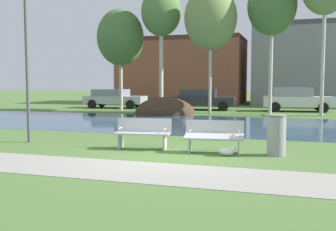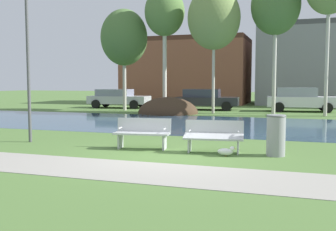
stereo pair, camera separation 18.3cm
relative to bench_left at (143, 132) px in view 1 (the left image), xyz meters
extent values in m
plane|color=#517538|center=(1.05, 9.05, -0.47)|extent=(120.00, 120.00, 0.00)
cube|color=#9E998E|center=(1.05, -2.77, -0.47)|extent=(60.00, 1.93, 0.01)
cube|color=#33516B|center=(1.05, 7.11, -0.47)|extent=(80.00, 8.48, 0.01)
ellipsoid|color=#423021|center=(-3.39, 12.53, -0.47)|extent=(3.71, 3.44, 2.02)
cube|color=#B2B5B7|center=(0.01, -0.09, -0.02)|extent=(1.65, 0.67, 0.05)
cube|color=#B2B5B7|center=(-0.02, 0.18, 0.20)|extent=(1.60, 0.27, 0.40)
cube|color=#B2B5B7|center=(-0.65, -0.11, -0.25)|extent=(0.09, 0.43, 0.45)
cube|color=#B2B5B7|center=(0.66, 0.04, -0.25)|extent=(0.09, 0.43, 0.45)
cylinder|color=#B2B5B7|center=(-0.64, -0.15, 0.12)|extent=(0.08, 0.28, 0.04)
cylinder|color=#B2B5B7|center=(0.66, 0.00, 0.12)|extent=(0.08, 0.28, 0.04)
cube|color=#B2B5B7|center=(2.09, -0.09, -0.02)|extent=(1.65, 0.67, 0.15)
cube|color=#B2B5B7|center=(2.06, 0.18, 0.20)|extent=(1.60, 0.27, 0.40)
cube|color=#B2B5B7|center=(1.43, -0.11, -0.25)|extent=(0.09, 0.43, 0.45)
cube|color=#B2B5B7|center=(2.74, 0.04, -0.25)|extent=(0.09, 0.43, 0.45)
cylinder|color=#B2B5B7|center=(1.44, -0.15, 0.12)|extent=(0.08, 0.28, 0.04)
cylinder|color=#B2B5B7|center=(2.74, 0.00, 0.12)|extent=(0.08, 0.28, 0.04)
cylinder|color=gray|center=(3.71, 0.05, 0.06)|extent=(0.48, 0.48, 1.07)
torus|color=#545557|center=(3.71, 0.05, 0.57)|extent=(0.51, 0.51, 0.04)
ellipsoid|color=white|center=(2.48, -0.44, -0.35)|extent=(0.40, 0.18, 0.18)
sphere|color=white|center=(2.66, -0.44, -0.26)|extent=(0.13, 0.13, 0.13)
cone|color=gold|center=(2.73, -0.44, -0.26)|extent=(0.07, 0.04, 0.04)
cylinder|color=gold|center=(2.50, -0.47, -0.42)|extent=(0.01, 0.01, 0.10)
cylinder|color=gold|center=(2.50, -0.40, -0.42)|extent=(0.01, 0.01, 0.10)
cylinder|color=#4C4C51|center=(-3.91, 0.06, 2.32)|extent=(0.10, 0.10, 5.59)
cylinder|color=#BCB7A8|center=(-7.11, 14.29, 2.69)|extent=(0.24, 0.24, 6.33)
ellipsoid|color=#4C7038|center=(-7.11, 14.29, 4.46)|extent=(3.16, 3.16, 3.79)
cylinder|color=beige|center=(-4.14, 14.09, 3.65)|extent=(0.26, 0.26, 8.25)
ellipsoid|color=#567A3D|center=(-4.14, 14.09, 5.96)|extent=(2.58, 2.58, 3.10)
cylinder|color=#BCB7A8|center=(-0.80, 13.58, 3.25)|extent=(0.18, 0.18, 7.45)
ellipsoid|color=olive|center=(-0.80, 13.58, 5.34)|extent=(3.20, 3.20, 3.84)
cylinder|color=beige|center=(2.76, 14.35, 3.68)|extent=(0.23, 0.23, 8.30)
ellipsoid|color=#4C7038|center=(2.76, 14.35, 6.00)|extent=(2.91, 2.91, 3.49)
cylinder|color=beige|center=(5.66, 13.67, 4.16)|extent=(0.20, 0.20, 9.25)
cube|color=#B2B5BC|center=(-8.57, 16.50, 0.14)|extent=(4.60, 2.27, 0.57)
cube|color=gray|center=(-8.92, 16.47, 0.68)|extent=(2.63, 1.87, 0.51)
cylinder|color=black|center=(-7.18, 17.57, -0.15)|extent=(0.66, 0.27, 0.64)
cylinder|color=black|center=(-7.02, 15.68, -0.15)|extent=(0.66, 0.27, 0.64)
cylinder|color=black|center=(-10.11, 17.32, -0.15)|extent=(0.66, 0.27, 0.64)
cylinder|color=black|center=(-9.95, 15.43, -0.15)|extent=(0.66, 0.27, 0.64)
cube|color=#282B30|center=(-1.86, 16.50, 0.13)|extent=(4.49, 2.25, 0.57)
cube|color=#2F3648|center=(-2.21, 16.47, 0.69)|extent=(2.56, 1.87, 0.55)
cylinder|color=black|center=(-0.52, 17.57, -0.15)|extent=(0.66, 0.27, 0.64)
cylinder|color=black|center=(-0.36, 15.68, -0.15)|extent=(0.66, 0.27, 0.64)
cylinder|color=black|center=(-3.37, 17.32, -0.15)|extent=(0.66, 0.27, 0.64)
cylinder|color=black|center=(-3.21, 15.44, -0.15)|extent=(0.66, 0.27, 0.64)
cube|color=silver|center=(4.40, 16.83, 0.18)|extent=(4.55, 2.18, 0.66)
cube|color=#949AAC|center=(4.05, 16.80, 0.80)|extent=(2.60, 1.80, 0.59)
cylinder|color=black|center=(5.77, 17.86, -0.15)|extent=(0.66, 0.27, 0.64)
cylinder|color=black|center=(5.93, 16.05, -0.15)|extent=(0.66, 0.27, 0.64)
cylinder|color=black|center=(2.88, 17.61, -0.15)|extent=(0.66, 0.27, 0.64)
cylinder|color=black|center=(3.03, 15.80, -0.15)|extent=(0.66, 0.27, 0.64)
cube|color=brown|center=(-5.72, 25.08, 2.28)|extent=(11.09, 6.22, 5.51)
cube|color=#4E2C21|center=(-5.72, 25.08, 5.24)|extent=(11.09, 6.22, 0.40)
camera|label=1|loc=(4.10, -10.56, 1.43)|focal=42.42mm
camera|label=2|loc=(4.27, -10.51, 1.43)|focal=42.42mm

